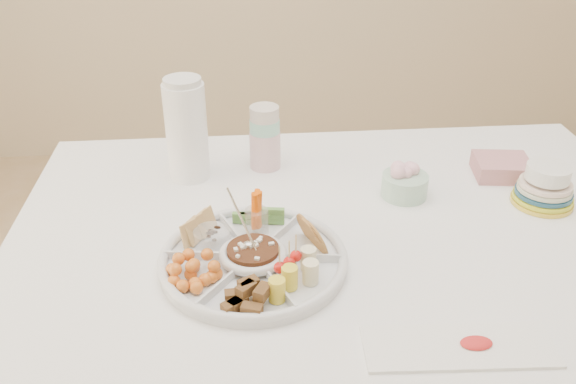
{
  "coord_description": "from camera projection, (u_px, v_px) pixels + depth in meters",
  "views": [
    {
      "loc": [
        -0.24,
        -1.15,
        1.51
      ],
      "look_at": [
        -0.14,
        -0.04,
        0.87
      ],
      "focal_mm": 38.0,
      "sensor_mm": 36.0,
      "label": 1
    }
  ],
  "objects": [
    {
      "name": "granola_chunks",
      "position": [
        247.0,
        293.0,
        1.12
      ],
      "size": [
        0.11,
        0.11,
        0.04
      ],
      "primitive_type": null,
      "rotation": [
        0.0,
        0.0,
        -0.12
      ],
      "color": "#433319",
      "rests_on": "party_tray"
    },
    {
      "name": "napkin_stack",
      "position": [
        502.0,
        167.0,
        1.58
      ],
      "size": [
        0.15,
        0.14,
        0.05
      ],
      "primitive_type": "cube",
      "rotation": [
        0.0,
        0.0,
        -0.14
      ],
      "color": "#C17E84",
      "rests_on": "dining_table"
    },
    {
      "name": "placemat",
      "position": [
        459.0,
        347.0,
        1.05
      ],
      "size": [
        0.33,
        0.13,
        0.01
      ],
      "primitive_type": "cube",
      "rotation": [
        0.0,
        0.0,
        -0.05
      ],
      "color": "white",
      "rests_on": "dining_table"
    },
    {
      "name": "flower_bowl",
      "position": [
        405.0,
        181.0,
        1.48
      ],
      "size": [
        0.14,
        0.14,
        0.08
      ],
      "primitive_type": "cylinder",
      "rotation": [
        0.0,
        0.0,
        -0.25
      ],
      "color": "#AED3C0",
      "rests_on": "dining_table"
    },
    {
      "name": "thermos",
      "position": [
        186.0,
        128.0,
        1.52
      ],
      "size": [
        0.11,
        0.11,
        0.27
      ],
      "primitive_type": "cylinder",
      "rotation": [
        0.0,
        0.0,
        -0.03
      ],
      "color": "white",
      "rests_on": "dining_table"
    },
    {
      "name": "cherries",
      "position": [
        192.0,
        270.0,
        1.18
      ],
      "size": [
        0.13,
        0.13,
        0.05
      ],
      "primitive_type": null,
      "rotation": [
        0.0,
        0.0,
        -0.12
      ],
      "color": "orange",
      "rests_on": "party_tray"
    },
    {
      "name": "dining_table",
      "position": [
        340.0,
        347.0,
        1.58
      ],
      "size": [
        1.52,
        1.02,
        0.76
      ],
      "primitive_type": "cube",
      "color": "white",
      "rests_on": "floor"
    },
    {
      "name": "party_tray",
      "position": [
        253.0,
        257.0,
        1.24
      ],
      "size": [
        0.42,
        0.42,
        0.04
      ],
      "primitive_type": "cylinder",
      "rotation": [
        0.0,
        0.0,
        -0.12
      ],
      "color": "white",
      "rests_on": "dining_table"
    },
    {
      "name": "bean_dip",
      "position": [
        253.0,
        254.0,
        1.24
      ],
      "size": [
        0.12,
        0.12,
        0.04
      ],
      "primitive_type": "cylinder",
      "rotation": [
        0.0,
        0.0,
        -0.12
      ],
      "color": "black",
      "rests_on": "party_tray"
    },
    {
      "name": "pita_raisins",
      "position": [
        203.0,
        230.0,
        1.29
      ],
      "size": [
        0.12,
        0.12,
        0.06
      ],
      "primitive_type": null,
      "rotation": [
        0.0,
        0.0,
        -0.12
      ],
      "color": "tan",
      "rests_on": "party_tray"
    },
    {
      "name": "cup_stack",
      "position": [
        265.0,
        128.0,
        1.58
      ],
      "size": [
        0.09,
        0.09,
        0.22
      ],
      "primitive_type": "cylinder",
      "rotation": [
        0.0,
        0.0,
        -0.08
      ],
      "color": "beige",
      "rests_on": "dining_table"
    },
    {
      "name": "plate_stack",
      "position": [
        545.0,
        186.0,
        1.45
      ],
      "size": [
        0.16,
        0.16,
        0.09
      ],
      "primitive_type": "cylinder",
      "rotation": [
        0.0,
        0.0,
        -0.1
      ],
      "color": "yellow",
      "rests_on": "dining_table"
    },
    {
      "name": "tortillas",
      "position": [
        309.0,
        232.0,
        1.28
      ],
      "size": [
        0.12,
        0.12,
        0.06
      ],
      "primitive_type": null,
      "rotation": [
        0.0,
        0.0,
        -0.12
      ],
      "color": "olive",
      "rests_on": "party_tray"
    },
    {
      "name": "banana_tomato",
      "position": [
        308.0,
        263.0,
        1.16
      ],
      "size": [
        0.12,
        0.12,
        0.08
      ],
      "primitive_type": null,
      "rotation": [
        0.0,
        0.0,
        -0.12
      ],
      "color": "#FFD572",
      "rests_on": "party_tray"
    },
    {
      "name": "carrot_cucumber",
      "position": [
        258.0,
        207.0,
        1.33
      ],
      "size": [
        0.11,
        0.11,
        0.09
      ],
      "primitive_type": null,
      "rotation": [
        0.0,
        0.0,
        -0.12
      ],
      "color": "#FA5B03",
      "rests_on": "party_tray"
    }
  ]
}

